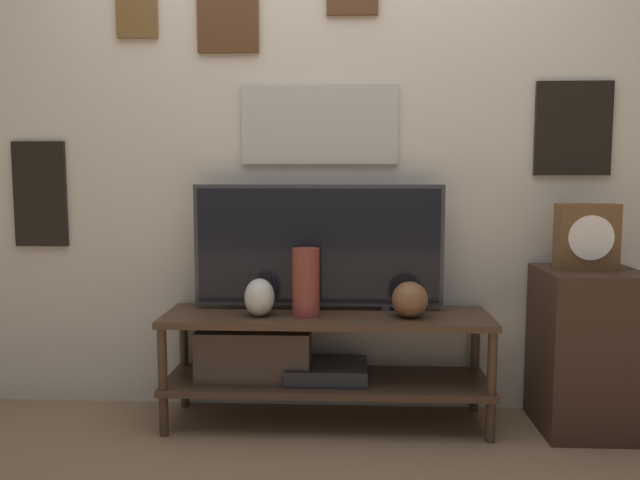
{
  "coord_description": "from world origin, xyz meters",
  "views": [
    {
      "loc": [
        0.1,
        -2.47,
        1.11
      ],
      "look_at": [
        -0.03,
        0.24,
        0.83
      ],
      "focal_mm": 35.0,
      "sensor_mm": 36.0,
      "label": 1
    }
  ],
  "objects": [
    {
      "name": "ground_plane",
      "position": [
        0.0,
        0.0,
        0.0
      ],
      "size": [
        12.0,
        12.0,
        0.0
      ],
      "primitive_type": "plane",
      "color": "#846647"
    },
    {
      "name": "wall_back",
      "position": [
        -0.0,
        0.49,
        1.35
      ],
      "size": [
        6.4,
        0.08,
        2.7
      ],
      "color": "beige",
      "rests_on": "ground_plane"
    },
    {
      "name": "media_console",
      "position": [
        -0.12,
        0.24,
        0.32
      ],
      "size": [
        1.45,
        0.4,
        0.5
      ],
      "color": "#422D1E",
      "rests_on": "ground_plane"
    },
    {
      "name": "television",
      "position": [
        -0.04,
        0.33,
        0.8
      ],
      "size": [
        1.13,
        0.05,
        0.57
      ],
      "color": "#333338",
      "rests_on": "media_console"
    },
    {
      "name": "vase_urn_stoneware",
      "position": [
        -0.29,
        0.19,
        0.58
      ],
      "size": [
        0.13,
        0.15,
        0.17
      ],
      "color": "beige",
      "rests_on": "media_console"
    },
    {
      "name": "vase_round_glass",
      "position": [
        0.36,
        0.19,
        0.58
      ],
      "size": [
        0.16,
        0.16,
        0.16
      ],
      "color": "brown",
      "rests_on": "media_console"
    },
    {
      "name": "vase_tall_ceramic",
      "position": [
        -0.09,
        0.19,
        0.65
      ],
      "size": [
        0.12,
        0.12,
        0.3
      ],
      "color": "brown",
      "rests_on": "media_console"
    },
    {
      "name": "side_table",
      "position": [
        1.14,
        0.23,
        0.35
      ],
      "size": [
        0.42,
        0.42,
        0.71
      ],
      "color": "#382319",
      "rests_on": "ground_plane"
    },
    {
      "name": "mantel_clock",
      "position": [
        1.13,
        0.26,
        0.85
      ],
      "size": [
        0.26,
        0.11,
        0.28
      ],
      "color": "brown",
      "rests_on": "side_table"
    }
  ]
}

